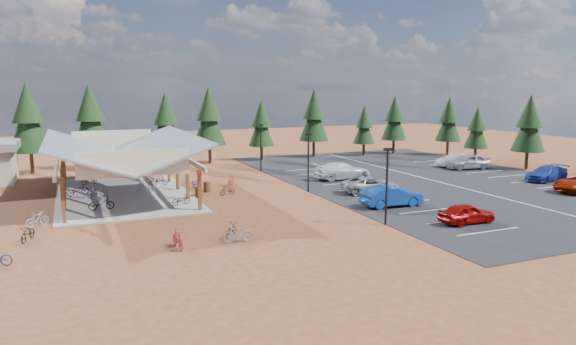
{
  "coord_description": "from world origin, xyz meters",
  "views": [
    {
      "loc": [
        -13.87,
        -37.8,
        8.99
      ],
      "look_at": [
        2.93,
        1.63,
        1.89
      ],
      "focal_mm": 32.0,
      "sensor_mm": 36.0,
      "label": 1
    }
  ],
  "objects": [
    {
      "name": "ground",
      "position": [
        0.0,
        0.0,
        0.0
      ],
      "size": [
        140.0,
        140.0,
        0.0
      ],
      "primitive_type": "plane",
      "color": "#5C2E18",
      "rests_on": "ground"
    },
    {
      "name": "asphalt_lot",
      "position": [
        18.5,
        3.0,
        0.02
      ],
      "size": [
        27.0,
        44.0,
        0.04
      ],
      "primitive_type": "cube",
      "color": "black",
      "rests_on": "ground"
    },
    {
      "name": "concrete_pad",
      "position": [
        -10.0,
        7.0,
        0.05
      ],
      "size": [
        10.6,
        18.6,
        0.1
      ],
      "primitive_type": "cube",
      "color": "gray",
      "rests_on": "ground"
    },
    {
      "name": "bike_pavilion",
      "position": [
        -10.0,
        7.0,
        3.82
      ],
      "size": [
        11.65,
        19.4,
        4.97
      ],
      "color": "#573718",
      "rests_on": "concrete_pad"
    },
    {
      "name": "lamp_post_0",
      "position": [
        5.0,
        -10.0,
        2.98
      ],
      "size": [
        0.5,
        0.25,
        5.14
      ],
      "color": "black",
      "rests_on": "ground"
    },
    {
      "name": "lamp_post_1",
      "position": [
        5.0,
        2.0,
        2.98
      ],
      "size": [
        0.5,
        0.25,
        5.14
      ],
      "color": "black",
      "rests_on": "ground"
    },
    {
      "name": "lamp_post_2",
      "position": [
        5.0,
        14.0,
        2.98
      ],
      "size": [
        0.5,
        0.25,
        5.14
      ],
      "color": "black",
      "rests_on": "ground"
    },
    {
      "name": "trash_bin_0",
      "position": [
        -4.33,
        3.52,
        0.45
      ],
      "size": [
        0.6,
        0.6,
        0.9
      ],
      "primitive_type": "cylinder",
      "color": "#453218",
      "rests_on": "ground"
    },
    {
      "name": "trash_bin_1",
      "position": [
        -3.17,
        5.33,
        0.45
      ],
      "size": [
        0.6,
        0.6,
        0.9
      ],
      "primitive_type": "cylinder",
      "color": "#453218",
      "rests_on": "ground"
    },
    {
      "name": "pine_1",
      "position": [
        -17.77,
        21.88,
        5.9
      ],
      "size": [
        4.14,
        4.14,
        9.66
      ],
      "color": "#382314",
      "rests_on": "ground"
    },
    {
      "name": "pine_2",
      "position": [
        -11.71,
        22.81,
        5.86
      ],
      "size": [
        4.11,
        4.11,
        9.59
      ],
      "color": "#382314",
      "rests_on": "ground"
    },
    {
      "name": "pine_3",
      "position": [
        -3.69,
        21.78,
        5.23
      ],
      "size": [
        3.67,
        3.67,
        8.56
      ],
      "color": "#382314",
      "rests_on": "ground"
    },
    {
      "name": "pine_4",
      "position": [
        1.43,
        22.08,
        5.6
      ],
      "size": [
        3.94,
        3.94,
        9.17
      ],
      "color": "#382314",
      "rests_on": "ground"
    },
    {
      "name": "pine_5",
      "position": [
        8.04,
        22.09,
        4.58
      ],
      "size": [
        3.22,
        3.22,
        7.51
      ],
      "color": "#382314",
      "rests_on": "ground"
    },
    {
      "name": "pine_6",
      "position": [
        15.42,
        22.37,
        5.43
      ],
      "size": [
        3.81,
        3.81,
        8.88
      ],
      "color": "#382314",
      "rests_on": "ground"
    },
    {
      "name": "pine_7",
      "position": [
        22.21,
        21.03,
        4.07
      ],
      "size": [
        2.86,
        2.86,
        6.67
      ],
      "color": "#382314",
      "rests_on": "ground"
    },
    {
      "name": "pine_8",
      "position": [
        27.01,
        21.1,
        4.86
      ],
      "size": [
        3.42,
        3.42,
        7.97
      ],
      "color": "#382314",
      "rests_on": "ground"
    },
    {
      "name": "pine_11",
      "position": [
        32.79,
        3.83,
        5.07
      ],
      "size": [
        3.56,
        3.56,
        8.3
      ],
      "color": "#382314",
      "rests_on": "ground"
    },
    {
      "name": "pine_12",
      "position": [
        32.19,
        11.08,
        4.1
      ],
      "size": [
        2.89,
        2.89,
        6.73
      ],
      "color": "#382314",
      "rests_on": "ground"
    },
    {
      "name": "pine_13",
      "position": [
        33.03,
        17.2,
        4.78
      ],
      "size": [
        3.36,
        3.36,
        7.83
      ],
      "color": "#382314",
      "rests_on": "ground"
    },
    {
      "name": "bike_0",
      "position": [
        -12.09,
        1.49,
        0.57
      ],
      "size": [
        1.82,
        0.67,
        0.95
      ],
      "primitive_type": "imported",
      "rotation": [
        0.0,
        0.0,
        1.59
      ],
      "color": "black",
      "rests_on": "concrete_pad"
    },
    {
      "name": "bike_1",
      "position": [
        -12.12,
        6.22,
        0.63
      ],
      "size": [
        1.83,
        0.94,
        1.06
      ],
      "primitive_type": "imported",
      "rotation": [
        0.0,
        0.0,
        1.83
      ],
      "color": "gray",
      "rests_on": "concrete_pad"
    },
    {
      "name": "bike_2",
      "position": [
        -13.6,
        7.55,
        0.58
      ],
      "size": [
        1.93,
        1.19,
        0.96
      ],
      "primitive_type": "imported",
      "rotation": [
        0.0,
        0.0,
        1.9
      ],
      "color": "navy",
      "rests_on": "concrete_pad"
    },
    {
      "name": "bike_3",
      "position": [
        -12.54,
        12.48,
        0.54
      ],
      "size": [
        1.52,
        0.86,
        0.88
      ],
      "primitive_type": "imported",
      "rotation": [
        0.0,
        0.0,
        1.9
      ],
      "color": "maroon",
      "rests_on": "concrete_pad"
    },
    {
      "name": "bike_4",
      "position": [
        -6.36,
        0.83,
        0.5
      ],
      "size": [
        1.6,
        0.98,
        0.79
      ],
      "primitive_type": "imported",
      "rotation": [
        0.0,
        0.0,
        1.89
      ],
      "color": "black",
      "rests_on": "concrete_pad"
    },
    {
      "name": "bike_5",
      "position": [
        -8.39,
        6.55,
        0.58
      ],
      "size": [
        1.6,
        0.49,
        0.95
      ],
      "primitive_type": "imported",
      "rotation": [
        0.0,
        0.0,
        1.6
      ],
      "color": "#979B9F",
      "rests_on": "concrete_pad"
    },
    {
      "name": "bike_6",
      "position": [
        -6.62,
        9.52,
        0.5
      ],
      "size": [
        1.56,
        0.6,
        0.81
      ],
      "primitive_type": "imported",
      "rotation": [
        0.0,
        0.0,
        1.62
      ],
      "color": "navy",
      "rests_on": "concrete_pad"
    },
    {
      "name": "bike_7",
      "position": [
        -6.74,
        11.37,
        0.59
      ],
      "size": [
        1.64,
        0.47,
        0.99
      ],
      "primitive_type": "imported",
      "rotation": [
        0.0,
        0.0,
        1.57
      ],
      "color": "maroon",
      "rests_on": "concrete_pad"
    },
    {
      "name": "bike_8",
      "position": [
        -16.55,
        -4.74,
        0.48
      ],
      "size": [
        1.16,
        1.92,
        0.95
      ],
      "primitive_type": "imported",
      "rotation": [
        0.0,
        0.0,
        -0.31
      ],
      "color": "black",
      "rests_on": "ground"
    },
    {
      "name": "bike_9",
      "position": [
        -16.22,
        -1.47,
        0.5
      ],
      "size": [
        1.61,
        1.35,
        0.99
      ],
      "primitive_type": "imported",
      "rotation": [
        0.0,
        0.0,
        2.2
      ],
      "color": "gray",
      "rests_on": "ground"
    },
    {
      "name": "bike_11",
      "position": [
        -8.67,
        -9.66,
        0.55
      ],
      "size": [
        0.69,
        1.88,
        1.1
      ],
      "primitive_type": "imported",
      "rotation": [
        0.0,
        0.0,
        0.1
      ],
      "color": "maroon",
      "rests_on": "ground"
    },
    {
      "name": "bike_12",
      "position": [
        -5.26,
        -8.65,
        0.41
      ],
      "size": [
        1.41,
        1.57,
        0.82
      ],
      "primitive_type": "imported",
      "rotation": [
        0.0,
        0.0,
        2.46
      ],
      "color": "black",
      "rests_on": "ground"
    },
    {
      "name": "bike_13",
      "position": [
        -5.15,
        -9.89,
        0.54
      ],
      "size": [
        1.83,
        0.68,
        1.08
      ],
      "primitive_type": "imported",
      "rotation": [
        0.0,
        0.0,
        4.61
      ],
      "color": "gray",
      "rests_on": "ground"
    },
    {
      "name": "bike_14",
      "position": [
        -3.7,
        7.26,
        0.43
      ],
      "size": [
        0.94,
        1.72,
        0.86
      ],
      "primitive_type": "imported",
      "rotation": [
        0.0,
        0.0,
        0.24
      ],
      "color": "navy",
      "rests_on": "ground"
    },
    {
      "name": "bike_15",
      "position": [
        -0.46,
        7.18,
        0.51
      ],
      "size": [
        1.43,
        1.64,
        1.02
      ],
      "primitive_type": "imported",
      "rotation": [
        0.0,
        0.0,
        2.48
      ],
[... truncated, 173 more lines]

